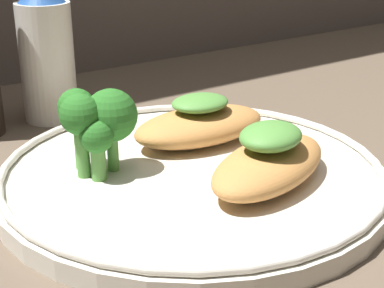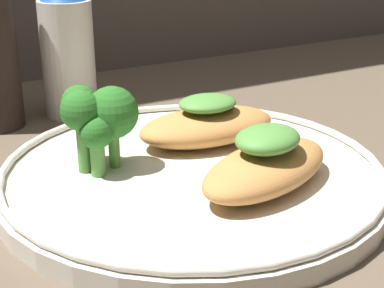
{
  "view_description": "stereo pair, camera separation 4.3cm",
  "coord_description": "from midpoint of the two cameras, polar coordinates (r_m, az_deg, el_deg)",
  "views": [
    {
      "loc": [
        -22.94,
        -32.16,
        19.25
      ],
      "look_at": [
        0.0,
        0.0,
        3.4
      ],
      "focal_mm": 55.0,
      "sensor_mm": 36.0,
      "label": 1
    },
    {
      "loc": [
        -19.35,
        -34.44,
        19.25
      ],
      "look_at": [
        0.0,
        0.0,
        3.4
      ],
      "focal_mm": 55.0,
      "sensor_mm": 36.0,
      "label": 2
    }
  ],
  "objects": [
    {
      "name": "grilled_meat_middle",
      "position": [
        0.48,
        -1.76,
        1.96
      ],
      "size": [
        12.01,
        6.87,
        3.96
      ],
      "color": "#BC7F42",
      "rests_on": "plate"
    },
    {
      "name": "grilled_meat_front",
      "position": [
        0.41,
        4.56,
        -1.69
      ],
      "size": [
        13.17,
        9.44,
        4.32
      ],
      "color": "#BC7F42",
      "rests_on": "plate"
    },
    {
      "name": "sauce_bottle",
      "position": [
        0.58,
        -16.0,
        8.48
      ],
      "size": [
        5.13,
        5.13,
        13.75
      ],
      "color": "white",
      "rests_on": "ground_plane"
    },
    {
      "name": "broccoli_bunch",
      "position": [
        0.42,
        -12.14,
        2.31
      ],
      "size": [
        5.61,
        5.1,
        6.15
      ],
      "color": "#569942",
      "rests_on": "plate"
    },
    {
      "name": "ground_plane",
      "position": [
        0.44,
        -2.77,
        -4.76
      ],
      "size": [
        180.0,
        180.0,
        1.0
      ],
      "primitive_type": "cube",
      "color": "brown"
    },
    {
      "name": "plate",
      "position": [
        0.43,
        -2.8,
        -3.0
      ],
      "size": [
        28.53,
        28.53,
        2.0
      ],
      "color": "silver",
      "rests_on": "ground_plane"
    }
  ]
}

